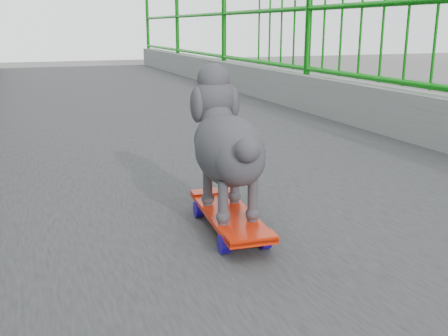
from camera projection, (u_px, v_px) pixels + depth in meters
skateboard at (229, 217)px, 1.84m from camera, size 0.20×0.55×0.07m
poodle at (227, 142)px, 1.80m from camera, size 0.26×0.55×0.46m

